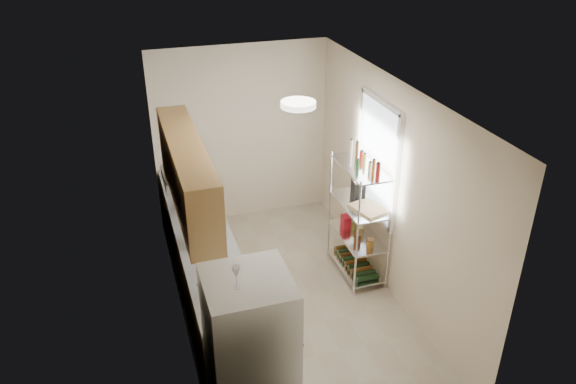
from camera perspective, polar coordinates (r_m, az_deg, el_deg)
name	(u,v)px	position (r m, az deg, el deg)	size (l,w,h in m)	color
room	(289,206)	(6.17, 0.06, -1.46)	(2.52, 4.42, 2.62)	#ABA18B
counter_run	(204,263)	(6.81, -8.53, -7.10)	(0.63, 3.51, 0.90)	#B07D4B
upper_cabinets	(187,173)	(5.82, -10.18, 1.87)	(0.33, 2.20, 0.72)	#B07D4B
range_hood	(185,177)	(6.73, -10.44, 1.54)	(0.50, 0.60, 0.12)	#B7BABC
window	(378,159)	(6.77, 9.09, 3.32)	(0.06, 1.00, 1.46)	white
bakers_rack	(360,196)	(6.83, 7.36, -0.45)	(0.45, 0.90, 1.73)	silver
ceiling_dome	(298,104)	(5.39, 1.05, 8.91)	(0.34, 0.34, 0.06)	white
refrigerator	(251,361)	(4.96, -3.82, -16.72)	(0.69, 0.69, 1.68)	silver
wine_glass_a	(236,278)	(4.28, -5.27, -8.73)	(0.06, 0.06, 0.18)	silver
wine_glass_b	(236,277)	(4.29, -5.27, -8.58)	(0.07, 0.07, 0.19)	silver
rice_cooker	(201,234)	(6.31, -8.80, -4.20)	(0.26, 0.26, 0.21)	silver
frying_pan_large	(185,206)	(7.06, -10.39, -1.42)	(0.25, 0.25, 0.04)	black
frying_pan_small	(192,202)	(7.14, -9.70, -1.01)	(0.23, 0.23, 0.05)	black
cutting_board	(369,208)	(6.76, 8.22, -1.64)	(0.32, 0.42, 0.03)	tan
espresso_machine	(358,188)	(6.96, 7.13, 0.38)	(0.14, 0.21, 0.25)	black
storage_bag	(346,221)	(7.21, 5.90, -3.00)	(0.10, 0.14, 0.16)	#A31420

